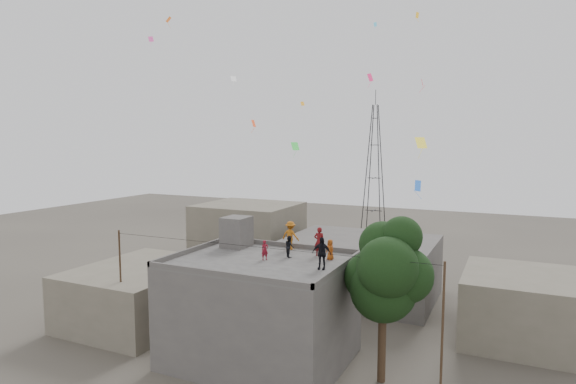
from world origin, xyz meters
name	(u,v)px	position (x,y,z in m)	size (l,w,h in m)	color
ground	(261,360)	(0.00, 0.00, 0.00)	(140.00, 140.00, 0.00)	#403B35
main_building	(261,311)	(0.00, 0.00, 3.05)	(10.00, 8.00, 6.10)	#504D4B
parapet	(260,258)	(0.00, 0.00, 6.25)	(10.00, 8.00, 0.30)	#504D4B
stair_head_box	(237,232)	(-3.20, 2.60, 7.10)	(1.60, 1.80, 2.00)	#504D4B
neighbor_west	(142,293)	(-11.00, 2.00, 2.00)	(8.00, 10.00, 4.00)	#666051
neighbor_north	(361,268)	(2.00, 14.00, 2.50)	(12.00, 9.00, 5.00)	#504D4B
neighbor_northwest	(249,239)	(-10.00, 16.00, 3.50)	(9.00, 8.00, 7.00)	#666051
neighbor_east	(519,307)	(14.00, 10.00, 2.20)	(7.00, 8.00, 4.40)	#666051
tree	(387,272)	(7.37, 0.60, 6.10)	(4.90, 4.60, 9.10)	black
utility_line	(258,306)	(0.50, -1.25, 3.83)	(20.12, 0.62, 7.40)	black
transmission_tower	(374,171)	(-4.00, 40.00, 9.07)	(2.97, 2.97, 20.01)	black
person_red_adult	(319,242)	(2.72, 2.52, 6.99)	(0.65, 0.43, 1.78)	maroon
person_orange_child	(330,250)	(3.65, 1.92, 6.70)	(0.59, 0.38, 1.21)	#A74813
person_dark_child	(289,246)	(1.21, 1.46, 6.76)	(0.64, 0.50, 1.31)	black
person_dark_adult	(322,253)	(3.96, -0.30, 6.99)	(1.05, 0.44, 1.78)	black
person_orange_adult	(290,235)	(0.38, 3.40, 7.02)	(1.19, 0.68, 1.84)	#AF5E14
person_red_child	(265,250)	(0.19, 0.21, 6.69)	(0.43, 0.28, 1.18)	maroon
kites	(327,99)	(1.96, 5.71, 15.85)	(21.04, 14.84, 12.46)	red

